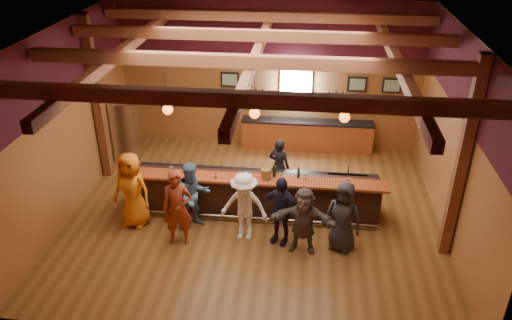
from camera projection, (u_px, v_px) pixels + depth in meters
The scene contains 27 objects.
room at pixel (255, 91), 11.00m from camera, with size 9.04×9.00×4.52m.
bar_counter at pixel (256, 192), 12.35m from camera, with size 6.30×1.07×1.11m.
back_bar_cabinet at pixel (307, 135), 15.38m from camera, with size 4.00×0.52×0.95m.
window at pixel (296, 83), 14.88m from camera, with size 0.95×0.09×0.95m.
framed_pictures at pixel (325, 83), 14.76m from camera, with size 5.35×0.05×0.45m.
wine_shelves at pixel (295, 98), 15.02m from camera, with size 3.00×0.18×0.30m.
pendant_lights at pixel (255, 113), 11.19m from camera, with size 4.24×0.24×1.37m.
stainless_fridge at pixel (127, 130), 14.72m from camera, with size 0.70×0.70×1.80m, color silver.
customer_orange at pixel (132, 190), 11.64m from camera, with size 0.92×0.60×1.89m, color orange.
customer_redvest at pixel (178, 208), 11.02m from camera, with size 0.67×0.44×1.83m, color maroon.
customer_denim at pixel (193, 196), 11.59m from camera, with size 0.83×0.64×1.70m, color teal.
customer_white at pixel (244, 207), 11.20m from camera, with size 1.09×0.63×1.69m, color white.
customer_navy at pixel (280, 210), 11.09m from camera, with size 0.98×0.41×1.67m, color black.
customer_brown at pixel (304, 220), 10.83m from camera, with size 1.47×0.47×1.58m, color #574A45.
customer_dark at pixel (343, 216), 10.88m from camera, with size 0.82×0.53×1.67m, color #272628.
bartender at pixel (279, 166), 12.97m from camera, with size 0.57×0.38×1.57m, color black.
ice_bucket at pixel (266, 174), 11.71m from camera, with size 0.24×0.24×0.26m, color brown.
bottle_a at pixel (274, 171), 11.81m from camera, with size 0.08×0.08×0.37m.
bottle_b at pixel (299, 173), 11.76m from camera, with size 0.07×0.07×0.31m.
glass_a at pixel (138, 167), 12.00m from camera, with size 0.08×0.08×0.18m.
glass_b at pixel (171, 168), 11.92m from camera, with size 0.09×0.09×0.20m.
glass_c at pixel (191, 169), 11.92m from camera, with size 0.08×0.08×0.18m.
glass_d at pixel (216, 173), 11.76m from camera, with size 0.07×0.07×0.17m.
glass_e at pixel (246, 173), 11.72m from camera, with size 0.09×0.09×0.20m.
glass_f at pixel (280, 174), 11.68m from camera, with size 0.08×0.08×0.19m.
glass_g at pixel (305, 175), 11.69m from camera, with size 0.07×0.07×0.16m.
glass_h at pixel (348, 180), 11.49m from camera, with size 0.08×0.08×0.17m.
Camera 1 is at (1.17, -10.29, 7.06)m, focal length 35.00 mm.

